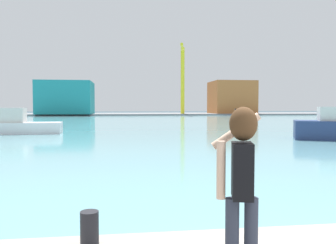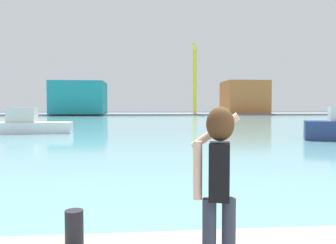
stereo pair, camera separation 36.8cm
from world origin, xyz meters
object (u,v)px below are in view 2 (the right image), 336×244
Objects in this scene: warehouse_right at (244,97)px; port_crane at (195,74)px; person_photographer at (218,174)px; boat_moored at (30,124)px; harbor_bollard at (74,228)px; warehouse_left at (79,98)px.

warehouse_right is 16.25m from port_crane.
person_photographer is 27.33m from boat_moored.
person_photographer is 92.90m from warehouse_right.
warehouse_right reaches higher than boat_moored.
person_photographer is at bearing -72.84° from boat_moored.
warehouse_right is (30.24, 87.33, 4.11)m from harbor_bollard.
boat_moored is 63.82m from port_crane.
warehouse_right is at bearing 70.90° from harbor_bollard.
person_photographer is 0.16× the size of warehouse_right.
boat_moored is at bearing 35.37° from person_photographer.
harbor_bollard is 25.87m from boat_moored.
port_crane is at bearing -4.62° from warehouse_left.
warehouse_right reaches higher than harbor_bollard.
boat_moored is 0.57× the size of warehouse_right.
warehouse_left is at bearing 25.02° from person_photographer.
port_crane reaches higher than warehouse_right.
port_crane is at bearing 64.53° from boat_moored.
harbor_bollard is 85.09m from port_crane.
person_photographer is 3.92× the size of harbor_bollard.
boat_moored is 61.24m from warehouse_left.
port_crane is at bearing 5.29° from person_photographer.
boat_moored is at bearing -121.36° from warehouse_right.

